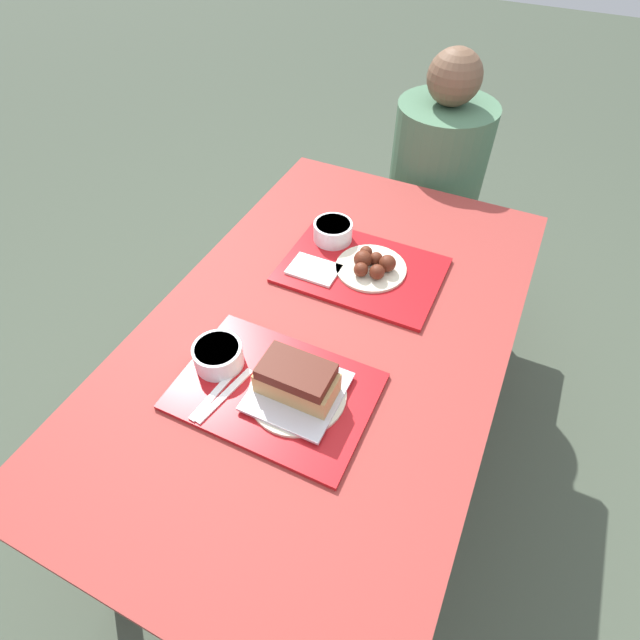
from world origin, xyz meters
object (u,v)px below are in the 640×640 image
at_px(bowl_coleslaw_far, 333,230).
at_px(brisket_sandwich_plate, 297,384).
at_px(tray_far, 362,270).
at_px(person_seated_across, 439,159).
at_px(wings_plate_far, 371,265).
at_px(bowl_coleslaw_near, 218,355).
at_px(tray_near, 275,391).

bearing_deg(bowl_coleslaw_far, brisket_sandwich_plate, -73.66).
xyz_separation_m(tray_far, person_seated_across, (0.02, 0.71, -0.02)).
relative_size(tray_far, wings_plate_far, 2.21).
xyz_separation_m(bowl_coleslaw_far, wings_plate_far, (0.15, -0.08, -0.01)).
relative_size(tray_far, bowl_coleslaw_near, 3.83).
bearing_deg(tray_near, bowl_coleslaw_near, 176.02).
distance_m(bowl_coleslaw_near, person_seated_across, 1.18).
xyz_separation_m(tray_near, bowl_coleslaw_near, (-0.15, 0.01, 0.04)).
distance_m(bowl_coleslaw_near, wings_plate_far, 0.50).
height_order(wings_plate_far, person_seated_across, person_seated_across).
bearing_deg(tray_far, tray_near, -92.92).
bearing_deg(tray_far, wings_plate_far, 8.93).
height_order(bowl_coleslaw_far, person_seated_across, person_seated_across).
relative_size(wings_plate_far, person_seated_across, 0.30).
distance_m(tray_near, wings_plate_far, 0.47).
distance_m(tray_far, bowl_coleslaw_far, 0.16).
distance_m(tray_far, bowl_coleslaw_near, 0.49).
distance_m(tray_near, bowl_coleslaw_far, 0.56).
height_order(tray_far, wings_plate_far, wings_plate_far).
bearing_deg(tray_near, tray_far, 87.08).
xyz_separation_m(tray_far, brisket_sandwich_plate, (0.03, -0.45, 0.05)).
height_order(brisket_sandwich_plate, person_seated_across, person_seated_across).
bearing_deg(bowl_coleslaw_near, person_seated_across, 80.46).
distance_m(brisket_sandwich_plate, bowl_coleslaw_far, 0.56).
bearing_deg(brisket_sandwich_plate, tray_far, 93.59).
bearing_deg(tray_near, bowl_coleslaw_far, 100.93).
relative_size(tray_far, person_seated_across, 0.67).
relative_size(tray_near, person_seated_across, 0.67).
relative_size(tray_near, wings_plate_far, 2.21).
xyz_separation_m(brisket_sandwich_plate, bowl_coleslaw_far, (-0.16, 0.54, -0.01)).
bearing_deg(tray_near, wings_plate_far, 84.16).
height_order(bowl_coleslaw_near, bowl_coleslaw_far, same).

